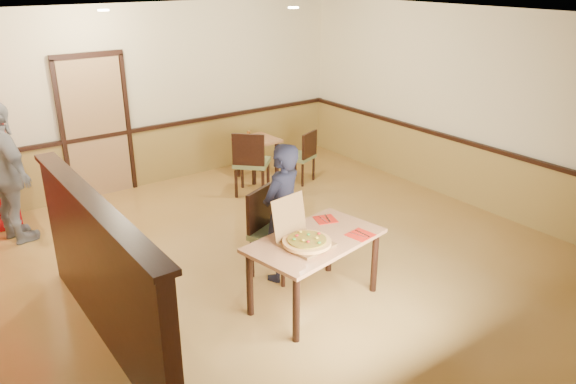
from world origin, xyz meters
The scene contains 24 objects.
floor centered at (0.00, 0.00, 0.00)m, with size 7.00×7.00×0.00m, color #B78B47.
ceiling centered at (0.00, 0.00, 2.80)m, with size 7.00×7.00×0.00m, color black.
wall_back centered at (0.00, 3.50, 1.40)m, with size 7.00×7.00×0.00m, color beige.
wall_right centered at (3.50, 0.00, 1.40)m, with size 7.00×7.00×0.00m, color beige.
wainscot_back centered at (0.00, 3.47, 0.45)m, with size 7.00×0.04×0.90m, color olive.
chair_rail_back centered at (0.00, 3.45, 0.92)m, with size 7.00×0.06×0.06m, color black.
wainscot_right centered at (3.47, 0.00, 0.45)m, with size 0.04×7.00×0.90m, color olive.
chair_rail_right centered at (3.45, 0.00, 0.92)m, with size 0.06×7.00×0.06m, color black.
back_door centered at (-0.80, 3.46, 1.05)m, with size 0.90×0.06×2.10m, color tan.
booth_partition centered at (-2.00, -0.20, 0.74)m, with size 0.20×3.10×1.44m.
spot_b centered at (-0.80, 2.50, 2.78)m, with size 0.14×0.14×0.02m, color #FFE2B2.
spot_c centered at (1.40, 1.50, 2.78)m, with size 0.14×0.14×0.02m, color #FFE2B2.
main_table centered at (-0.04, -0.83, 0.63)m, with size 1.51×1.03×0.74m.
diner_chair centered at (-0.04, -0.05, 0.55)m, with size 0.65×0.65×1.00m.
side_chair_left centered at (1.03, 2.07, 0.56)m, with size 0.71×0.71×1.02m.
side_chair_right centered at (2.01, 2.06, 0.47)m, with size 0.55×0.55×0.86m.
side_table centered at (1.53, 2.67, 0.50)m, with size 0.64×0.64×0.67m.
diner centered at (0.00, -0.20, 0.79)m, with size 0.58×0.38×1.58m, color black.
passerby centered at (-2.23, 2.53, 0.91)m, with size 1.06×0.44×1.81m, color gray.
pizza_box centered at (-0.21, -0.87, 0.80)m, with size 0.49×0.56×0.45m.
pizza centered at (-0.21, -0.91, 0.79)m, with size 0.48×0.48×0.03m, color #F8B45A.
napkin_near centered at (0.38, -1.04, 0.75)m, with size 0.27×0.27×0.01m.
napkin_far centered at (0.33, -0.54, 0.75)m, with size 0.28×0.28×0.01m.
condiment centered at (1.40, 2.71, 0.74)m, with size 0.06×0.06×0.14m, color brown.
Camera 1 is at (-3.22, -4.77, 3.29)m, focal length 35.00 mm.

